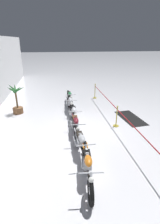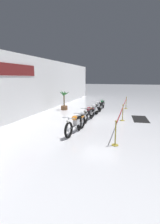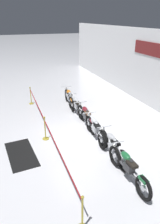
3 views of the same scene
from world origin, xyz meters
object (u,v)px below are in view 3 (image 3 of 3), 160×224
motorcycle_orange_0 (69,98)px  stanchion_mid_left (45,131)px  motorcycle_silver_1 (76,106)px  motorcycle_silver_4 (113,147)px  stanchion_mid_right (82,218)px  motorcycle_silver_3 (95,129)px  stanchion_far_left (40,112)px  motorcycle_maroon_2 (86,117)px  motorcycle_green_5 (128,168)px  floor_banner (21,154)px

motorcycle_orange_0 → stanchion_mid_left: (3.26, -2.05, -0.13)m
motorcycle_orange_0 → motorcycle_silver_1: bearing=0.2°
motorcycle_silver_4 → stanchion_mid_left: 2.97m
stanchion_mid_right → motorcycle_silver_3: bearing=152.9°
motorcycle_silver_1 → stanchion_far_left: stanchion_far_left is taller
motorcycle_maroon_2 → stanchion_mid_left: stanchion_mid_left is taller
motorcycle_maroon_2 → motorcycle_green_5: motorcycle_green_5 is taller
stanchion_mid_left → floor_banner: bearing=-54.3°
motorcycle_silver_1 → floor_banner: motorcycle_silver_1 is taller
motorcycle_silver_4 → stanchion_mid_right: stanchion_mid_right is taller
motorcycle_green_5 → stanchion_mid_left: 3.90m
motorcycle_orange_0 → stanchion_mid_right: 8.08m
motorcycle_green_5 → motorcycle_silver_1: bearing=178.8°
motorcycle_maroon_2 → stanchion_mid_right: bearing=-21.9°
stanchion_far_left → motorcycle_silver_1: bearing=110.3°
stanchion_mid_left → floor_banner: stanchion_mid_left is taller
motorcycle_silver_1 → motorcycle_silver_3: size_ratio=1.03×
floor_banner → motorcycle_silver_4: bearing=60.8°
floor_banner → motorcycle_orange_0: bearing=136.4°
motorcycle_silver_3 → motorcycle_silver_4: motorcycle_silver_4 is taller
motorcycle_orange_0 → motorcycle_maroon_2: size_ratio=1.00×
motorcycle_silver_1 → motorcycle_green_5: 5.39m
stanchion_mid_right → stanchion_mid_left: bearing=180.0°
stanchion_far_left → floor_banner: stanchion_far_left is taller
motorcycle_silver_4 → motorcycle_green_5: (1.21, -0.09, -0.01)m
motorcycle_orange_0 → motorcycle_maroon_2: 2.69m
motorcycle_green_5 → stanchion_mid_right: bearing=-58.7°
motorcycle_orange_0 → motorcycle_silver_3: bearing=-1.0°
motorcycle_maroon_2 → stanchion_mid_right: 5.53m
motorcycle_silver_1 → floor_banner: (2.81, -3.16, -0.45)m
stanchion_mid_right → floor_banner: bearing=-163.6°
motorcycle_orange_0 → floor_banner: size_ratio=1.16×
motorcycle_silver_3 → motorcycle_silver_4: (1.49, 0.05, 0.02)m
motorcycle_silver_3 → stanchion_mid_left: 2.10m
motorcycle_silver_3 → stanchion_mid_right: stanchion_mid_right is taller
motorcycle_maroon_2 → stanchion_mid_right: size_ratio=2.31×
motorcycle_orange_0 → motorcycle_silver_4: 5.42m
motorcycle_silver_3 → stanchion_mid_right: (3.88, -1.99, -0.10)m
floor_banner → stanchion_mid_right: bearing=10.7°
stanchion_mid_right → motorcycle_maroon_2: bearing=158.1°
motorcycle_silver_1 → stanchion_far_left: size_ratio=0.26×
motorcycle_silver_3 → stanchion_far_left: size_ratio=0.25×
motorcycle_orange_0 → stanchion_mid_right: size_ratio=2.30×
motorcycle_silver_1 → motorcycle_maroon_2: motorcycle_maroon_2 is taller
motorcycle_orange_0 → floor_banner: bearing=-37.9°
stanchion_far_left → stanchion_mid_right: same height
motorcycle_silver_4 → motorcycle_green_5: bearing=-4.1°
motorcycle_silver_1 → stanchion_mid_right: size_ratio=2.19×
motorcycle_silver_3 → floor_banner: 3.13m
motorcycle_silver_3 → motorcycle_orange_0: bearing=179.0°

